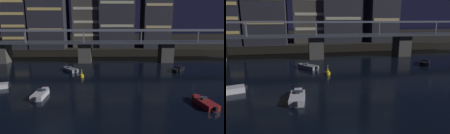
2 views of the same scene
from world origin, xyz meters
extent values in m
cube|color=black|center=(0.00, 86.10, 1.10)|extent=(240.00, 80.00, 2.20)
cube|color=#4C4944|center=(0.00, 38.10, 2.77)|extent=(3.60, 4.40, 5.55)
cube|color=#4C4944|center=(23.72, 38.10, 2.77)|extent=(3.60, 4.40, 5.55)
cube|color=#3D424C|center=(0.00, 38.10, 5.78)|extent=(100.86, 6.40, 0.45)
cube|color=slate|center=(0.00, 35.20, 9.20)|extent=(100.86, 0.36, 0.36)
cube|color=slate|center=(0.00, 41.00, 9.20)|extent=(100.86, 0.36, 0.36)
cube|color=slate|center=(-15.81, 35.20, 7.60)|extent=(0.30, 0.30, 3.20)
cube|color=slate|center=(0.00, 35.20, 7.60)|extent=(0.30, 0.30, 3.20)
cube|color=slate|center=(15.81, 35.20, 7.60)|extent=(0.30, 0.30, 3.20)
cube|color=slate|center=(31.62, 35.20, 7.60)|extent=(0.30, 0.30, 3.20)
cube|color=#282833|center=(-24.61, 55.22, 12.10)|extent=(8.28, 13.60, 19.80)
cube|color=#F2D172|center=(-13.94, 48.22, 8.87)|extent=(11.02, 0.10, 0.90)
cube|color=#423D38|center=(0.30, 58.04, 13.70)|extent=(12.22, 10.83, 22.99)
cube|color=beige|center=(0.30, 52.58, 6.80)|extent=(11.25, 0.10, 0.90)
cube|color=beige|center=(0.30, 52.58, 11.40)|extent=(11.25, 0.10, 0.90)
cube|color=beige|center=(9.97, 51.45, 10.07)|extent=(11.49, 0.10, 0.90)
cube|color=beige|center=(24.31, 50.66, 9.68)|extent=(8.89, 0.10, 0.90)
cube|color=silver|center=(-13.79, 14.45, 0.40)|extent=(4.27, 2.92, 0.80)
cube|color=black|center=(-11.74, 15.11, 0.50)|extent=(0.45, 0.45, 0.60)
cube|color=black|center=(23.79, 26.70, 0.40)|extent=(3.78, 4.21, 0.80)
cube|color=black|center=(22.35, 24.77, 0.45)|extent=(1.33, 1.31, 0.70)
cube|color=#283342|center=(23.28, 26.02, 0.98)|extent=(1.14, 0.89, 0.36)
cube|color=#262628|center=(23.43, 26.22, 0.92)|extent=(0.69, 0.66, 0.24)
cube|color=black|center=(25.07, 28.43, 0.50)|extent=(0.50, 0.50, 0.60)
sphere|color=#33D84C|center=(22.20, 24.57, 0.88)|extent=(0.12, 0.12, 0.12)
cube|color=gray|center=(-2.34, 26.63, 0.40)|extent=(3.96, 4.11, 0.80)
cube|color=gray|center=(-3.95, 28.42, 0.45)|extent=(1.34, 1.33, 0.70)
cube|color=#283342|center=(-2.91, 27.26, 0.98)|extent=(1.07, 0.98, 0.36)
cube|color=#262628|center=(-2.74, 27.08, 0.92)|extent=(0.68, 0.67, 0.24)
cube|color=black|center=(-0.89, 25.04, 0.50)|extent=(0.51, 0.51, 0.60)
sphere|color=beige|center=(-4.12, 28.60, 0.88)|extent=(0.12, 0.12, 0.12)
cube|color=silver|center=(-4.50, 9.82, 0.40)|extent=(2.01, 4.00, 0.80)
cube|color=silver|center=(-4.37, 12.22, 0.45)|extent=(1.04, 0.95, 0.70)
cube|color=#283342|center=(-4.46, 10.66, 0.98)|extent=(1.35, 0.17, 0.36)
cube|color=#262628|center=(-4.47, 10.42, 0.92)|extent=(0.58, 0.43, 0.24)
cube|color=black|center=(-4.62, 7.66, 0.50)|extent=(0.38, 0.38, 0.60)
sphere|color=red|center=(-4.36, 12.47, 0.88)|extent=(0.12, 0.12, 0.12)
cylinder|color=yellow|center=(0.85, 21.45, 0.30)|extent=(0.90, 0.90, 0.60)
cone|color=yellow|center=(0.85, 21.45, 1.10)|extent=(0.36, 0.36, 1.00)
sphere|color=#F2EAB2|center=(0.85, 21.45, 1.68)|extent=(0.16, 0.16, 0.16)
camera|label=1|loc=(6.23, -21.85, 12.21)|focal=33.20mm
camera|label=2|loc=(-3.79, -14.78, 10.11)|focal=33.07mm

